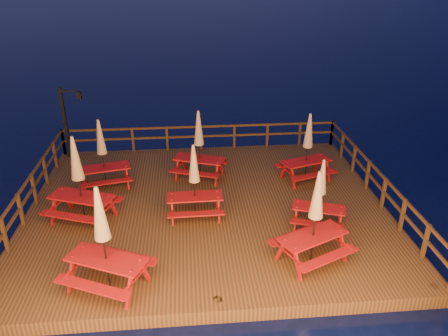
# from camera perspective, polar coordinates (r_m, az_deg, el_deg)

# --- Properties ---
(ground) EXTENTS (500.00, 500.00, 0.00)m
(ground) POSITION_cam_1_polar(r_m,az_deg,el_deg) (15.17, -2.18, -6.13)
(ground) COLOR black
(ground) RESTS_ON ground
(deck) EXTENTS (12.00, 10.00, 0.40)m
(deck) POSITION_cam_1_polar(r_m,az_deg,el_deg) (15.07, -2.19, -5.48)
(deck) COLOR #412314
(deck) RESTS_ON ground
(deck_piles) EXTENTS (11.44, 9.44, 1.40)m
(deck_piles) POSITION_cam_1_polar(r_m,az_deg,el_deg) (15.33, -2.16, -7.08)
(deck_piles) COLOR #391F12
(deck_piles) RESTS_ON ground
(railing) EXTENTS (11.80, 9.75, 1.10)m
(railing) POSITION_cam_1_polar(r_m,az_deg,el_deg) (16.18, -2.60, 0.70)
(railing) COLOR #391F12
(railing) RESTS_ON deck
(lamp_post) EXTENTS (0.85, 0.18, 3.00)m
(lamp_post) POSITION_cam_1_polar(r_m,az_deg,el_deg) (18.99, -19.67, 6.40)
(lamp_post) COLOR black
(lamp_post) RESTS_ON deck
(picnic_table_0) EXTENTS (2.46, 2.26, 2.87)m
(picnic_table_0) POSITION_cam_1_polar(r_m,az_deg,el_deg) (14.16, -18.49, -1.27)
(picnic_table_0) COLOR maroon
(picnic_table_0) RESTS_ON deck
(picnic_table_1) EXTENTS (2.21, 2.01, 2.62)m
(picnic_table_1) POSITION_cam_1_polar(r_m,az_deg,el_deg) (16.35, 10.87, 2.81)
(picnic_table_1) COLOR maroon
(picnic_table_1) RESTS_ON deck
(picnic_table_2) EXTENTS (1.79, 1.48, 2.52)m
(picnic_table_2) POSITION_cam_1_polar(r_m,az_deg,el_deg) (13.72, -3.90, -1.64)
(picnic_table_2) COLOR maroon
(picnic_table_2) RESTS_ON deck
(picnic_table_3) EXTENTS (2.41, 2.25, 2.75)m
(picnic_table_3) POSITION_cam_1_polar(r_m,az_deg,el_deg) (11.89, 11.84, -6.19)
(picnic_table_3) COLOR maroon
(picnic_table_3) RESTS_ON deck
(picnic_table_4) EXTENTS (1.94, 1.76, 2.29)m
(picnic_table_4) POSITION_cam_1_polar(r_m,az_deg,el_deg) (13.56, 12.50, -3.18)
(picnic_table_4) COLOR maroon
(picnic_table_4) RESTS_ON deck
(picnic_table_5) EXTENTS (2.29, 2.10, 2.68)m
(picnic_table_5) POSITION_cam_1_polar(r_m,az_deg,el_deg) (16.22, -3.28, 3.16)
(picnic_table_5) COLOR maroon
(picnic_table_5) RESTS_ON deck
(picnic_table_6) EXTENTS (2.52, 2.35, 2.88)m
(picnic_table_6) POSITION_cam_1_polar(r_m,az_deg,el_deg) (11.11, -15.53, -8.72)
(picnic_table_6) COLOR maroon
(picnic_table_6) RESTS_ON deck
(picnic_table_7) EXTENTS (2.10, 1.86, 2.59)m
(picnic_table_7) POSITION_cam_1_polar(r_m,az_deg,el_deg) (16.14, -15.63, 1.93)
(picnic_table_7) COLOR maroon
(picnic_table_7) RESTS_ON deck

